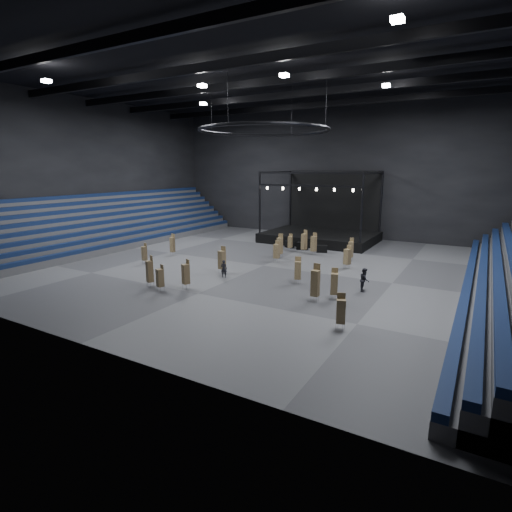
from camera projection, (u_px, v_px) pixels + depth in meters
The scene contains 32 objects.
floor at pixel (263, 266), 39.92m from camera, with size 50.00×50.00×0.00m, color #505052.
ceiling at pixel (264, 72), 36.04m from camera, with size 50.00×42.00×0.20m, color black.
wall_back at pixel (336, 172), 55.75m from camera, with size 50.00×0.20×18.00m, color black.
wall_front at pixel (64, 179), 20.22m from camera, with size 50.00×0.20×18.00m, color black.
wall_left at pixel (90, 173), 50.18m from camera, with size 0.20×42.00×18.00m, color black.
bleachers_left at pixel (106, 231), 50.74m from camera, with size 7.20×40.00×6.40m.
stage at pixel (322, 230), 53.34m from camera, with size 14.00×10.00×9.20m.
truss_ring at pixel (264, 130), 37.12m from camera, with size 12.30×12.30×5.15m.
roof_girders at pixel (264, 82), 36.22m from camera, with size 49.00×30.35×0.70m.
floodlights at pixel (241, 81), 32.96m from camera, with size 28.60×16.60×0.25m.
flight_case_left at pixel (289, 244), 48.95m from camera, with size 1.19×0.59×0.79m, color black.
flight_case_mid at pixel (302, 246), 47.69m from camera, with size 1.31×0.66×0.88m, color black.
flight_case_right at pixel (322, 249), 46.09m from camera, with size 1.24×0.62×0.83m, color black.
chair_stack_0 at pixel (314, 243), 44.56m from camera, with size 0.61×0.61×2.53m.
chair_stack_1 at pixel (347, 256), 38.42m from camera, with size 0.70×0.70×2.30m.
chair_stack_2 at pixel (341, 311), 23.85m from camera, with size 0.67×0.67×2.26m.
chair_stack_3 at pixel (172, 244), 44.44m from camera, with size 0.48×0.48×2.42m.
chair_stack_4 at pixel (298, 270), 33.32m from camera, with size 0.69×0.69×2.33m.
chair_stack_5 at pixel (222, 259), 36.65m from camera, with size 0.61×0.61×2.55m.
chair_stack_6 at pixel (290, 242), 46.87m from camera, with size 0.53×0.53×2.02m.
chair_stack_7 at pixel (150, 271), 32.57m from camera, with size 0.63×0.63×2.61m.
chair_stack_8 at pixel (160, 277), 31.34m from camera, with size 0.64×0.64×2.15m.
chair_stack_9 at pixel (351, 249), 41.77m from camera, with size 0.46×0.46×2.43m.
chair_stack_10 at pixel (144, 253), 40.50m from camera, with size 0.52×0.52×2.12m.
chair_stack_11 at pixel (277, 251), 41.11m from camera, with size 0.53×0.53×2.26m.
chair_stack_12 at pixel (186, 274), 31.96m from camera, with size 0.68×0.68×2.43m.
chair_stack_13 at pixel (315, 282), 28.82m from camera, with size 0.54×0.54×2.84m.
chair_stack_14 at pixel (334, 283), 29.33m from camera, with size 0.64×0.64×2.40m.
chair_stack_15 at pixel (304, 241), 45.58m from camera, with size 0.66×0.66×2.67m.
chair_stack_16 at pixel (280, 245), 43.17m from camera, with size 0.57×0.57×2.62m.
man_center at pixel (224, 269), 35.49m from camera, with size 0.57×0.38×1.57m, color black.
crew_member at pixel (364, 280), 31.42m from camera, with size 0.91×0.71×1.88m, color black.
Camera 1 is at (18.73, -33.96, 9.53)m, focal length 28.00 mm.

